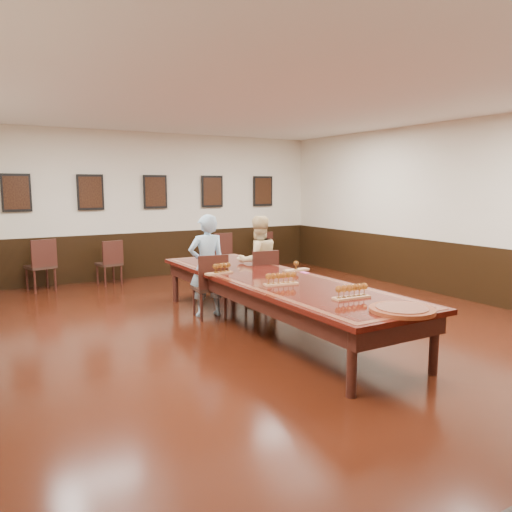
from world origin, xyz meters
TOP-DOWN VIEW (x-y plane):
  - floor at (0.00, 0.00)m, footprint 8.00×10.00m
  - ceiling at (0.00, 0.00)m, footprint 8.00×10.00m
  - wall_back at (0.00, 5.01)m, footprint 8.00×0.02m
  - wall_right at (4.01, 0.00)m, footprint 0.02×10.00m
  - chair_man at (-0.50, 1.08)m, footprint 0.53×0.56m
  - chair_woman at (0.52, 1.24)m, footprint 0.52×0.55m
  - spare_chair_a at (-2.50, 4.54)m, footprint 0.59×0.62m
  - spare_chair_b at (-1.19, 4.49)m, footprint 0.52×0.55m
  - spare_chair_c at (1.42, 4.60)m, footprint 0.47×0.51m
  - spare_chair_d at (2.69, 4.84)m, footprint 0.43×0.47m
  - person_man at (-0.49, 1.19)m, footprint 0.62×0.45m
  - person_woman at (0.53, 1.34)m, footprint 0.83×0.68m
  - pink_phone at (0.60, 0.10)m, footprint 0.08×0.15m
  - wainscoting at (0.00, 0.00)m, footprint 8.00×10.00m
  - conference_table at (0.00, 0.00)m, footprint 1.40×5.00m
  - posters at (0.00, 4.94)m, footprint 6.14×0.04m
  - flight_a at (-0.52, 0.67)m, footprint 0.44×0.19m
  - flight_b at (0.60, 0.32)m, footprint 0.43×0.14m
  - flight_c at (-0.20, -0.49)m, footprint 0.47×0.20m
  - flight_d at (0.06, -1.56)m, footprint 0.47×0.17m
  - red_plate_grp at (0.15, -0.00)m, footprint 0.18×0.18m
  - carved_platter at (0.11, -2.29)m, footprint 0.72×0.72m

SIDE VIEW (x-z plane):
  - floor at x=0.00m, z-range -0.02..0.00m
  - spare_chair_d at x=2.69m, z-range 0.00..0.90m
  - spare_chair_b at x=-1.19m, z-range 0.00..0.93m
  - spare_chair_c at x=1.42m, z-range 0.00..0.95m
  - chair_woman at x=0.52m, z-range 0.00..0.98m
  - wainscoting at x=0.00m, z-range 0.00..1.00m
  - chair_man at x=-0.50m, z-range 0.00..1.00m
  - spare_chair_a at x=-2.50m, z-range 0.00..1.02m
  - conference_table at x=0.00m, z-range 0.23..0.99m
  - pink_phone at x=0.60m, z-range 0.75..0.76m
  - red_plate_grp at x=0.15m, z-range 0.75..0.77m
  - person_woman at x=0.53m, z-range 0.00..1.54m
  - carved_platter at x=0.11m, z-range 0.75..0.80m
  - person_man at x=-0.49m, z-range 0.00..1.60m
  - flight_b at x=0.60m, z-range 0.74..0.90m
  - flight_a at x=-0.52m, z-range 0.74..0.90m
  - flight_c at x=-0.20m, z-range 0.74..0.91m
  - flight_d at x=0.06m, z-range 0.74..0.92m
  - wall_back at x=0.00m, z-range 0.00..3.20m
  - wall_right at x=4.01m, z-range 0.00..3.20m
  - posters at x=0.00m, z-range 1.53..2.27m
  - ceiling at x=0.00m, z-range 3.20..3.22m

